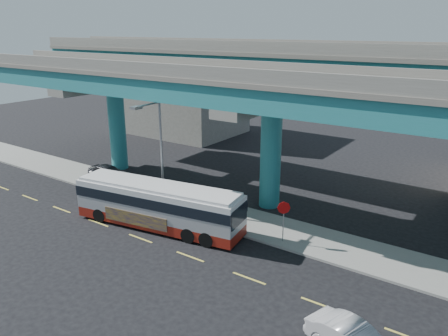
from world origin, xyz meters
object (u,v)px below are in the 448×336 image
Objects in this scene: parked_car at (109,173)px; stop_sign at (284,213)px; street_lamp at (155,141)px; transit_bus at (158,204)px.

parked_car is 17.40m from stop_sign.
street_lamp reaches higher than parked_car.
transit_bus is 10.32m from parked_car.
transit_bus is 2.88× the size of parked_car.
stop_sign is at bearing 4.46° from street_lamp.
stop_sign is at bearing -93.60° from parked_car.
parked_car is at bearing 148.01° from transit_bus.
stop_sign is (7.82, 2.54, 0.41)m from transit_bus.
parked_car is at bearing 164.13° from street_lamp.
transit_bus is 8.23m from stop_sign.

